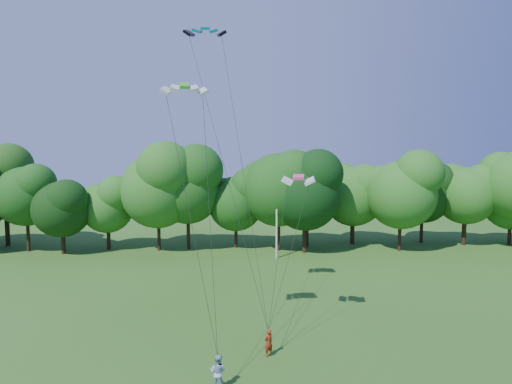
{
  "coord_description": "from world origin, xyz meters",
  "views": [
    {
      "loc": [
        -2.14,
        -12.47,
        11.12
      ],
      "look_at": [
        -0.86,
        13.0,
        8.89
      ],
      "focal_mm": 28.0,
      "sensor_mm": 36.0,
      "label": 1
    }
  ],
  "objects": [
    {
      "name": "utility_pole",
      "position": [
        2.28,
        30.56,
        4.21
      ],
      "size": [
        1.64,
        0.24,
        8.19
      ],
      "rotation": [
        0.0,
        0.0,
        0.1
      ],
      "color": "beige",
      "rests_on": "ground"
    },
    {
      "name": "kite_flyer_left",
      "position": [
        -0.37,
        8.92,
        0.78
      ],
      "size": [
        0.68,
        0.62,
        1.55
      ],
      "primitive_type": "imported",
      "rotation": [
        0.0,
        0.0,
        3.72
      ],
      "color": "maroon",
      "rests_on": "ground"
    },
    {
      "name": "kite_flyer_right",
      "position": [
        -3.05,
        5.87,
        0.85
      ],
      "size": [
        1.02,
        0.92,
        1.71
      ],
      "primitive_type": "imported",
      "rotation": [
        0.0,
        0.0,
        2.75
      ],
      "color": "#98B8D3",
      "rests_on": "ground"
    },
    {
      "name": "kite_teal",
      "position": [
        -4.05,
        13.8,
        19.28
      ],
      "size": [
        2.59,
        1.17,
        0.52
      ],
      "rotation": [
        0.0,
        0.0,
        -0.01
      ],
      "color": "#047384",
      "rests_on": "ground"
    },
    {
      "name": "kite_green",
      "position": [
        -4.88,
        9.39,
        14.93
      ],
      "size": [
        2.53,
        1.36,
        0.53
      ],
      "rotation": [
        0.0,
        0.0,
        0.12
      ],
      "color": "green",
      "rests_on": "ground"
    },
    {
      "name": "kite_pink",
      "position": [
        1.65,
        11.56,
        9.92
      ],
      "size": [
        2.17,
        1.36,
        0.33
      ],
      "rotation": [
        0.0,
        0.0,
        -0.2
      ],
      "color": "#EA4173",
      "rests_on": "ground"
    },
    {
      "name": "tree_back_west",
      "position": [
        -30.81,
        38.35,
        8.39
      ],
      "size": [
        9.24,
        9.24,
        13.43
      ],
      "color": "black",
      "rests_on": "ground"
    },
    {
      "name": "tree_back_center",
      "position": [
        5.82,
        33.1,
        8.14
      ],
      "size": [
        8.96,
        8.96,
        13.03
      ],
      "color": "black",
      "rests_on": "ground"
    },
    {
      "name": "tree_back_east",
      "position": [
        32.68,
        36.02,
        6.64
      ],
      "size": [
        7.31,
        7.31,
        10.64
      ],
      "color": "#342414",
      "rests_on": "ground"
    }
  ]
}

